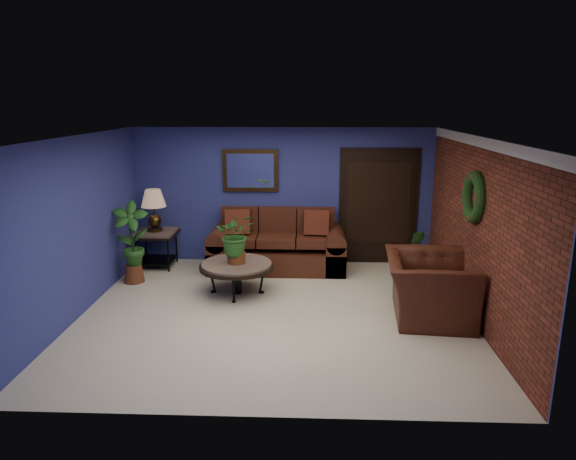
{
  "coord_description": "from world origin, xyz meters",
  "views": [
    {
      "loc": [
        0.45,
        -6.84,
        2.96
      ],
      "look_at": [
        0.16,
        0.55,
        1.09
      ],
      "focal_mm": 32.0,
      "sensor_mm": 36.0,
      "label": 1
    }
  ],
  "objects_px": {
    "table_lamp": "(154,205)",
    "side_chair": "(293,241)",
    "sofa": "(278,248)",
    "armchair": "(429,287)",
    "coffee_table": "(237,266)",
    "end_table": "(156,239)"
  },
  "relations": [
    {
      "from": "sofa",
      "to": "end_table",
      "type": "bearing_deg",
      "value": -178.93
    },
    {
      "from": "coffee_table",
      "to": "armchair",
      "type": "distance_m",
      "value": 2.91
    },
    {
      "from": "coffee_table",
      "to": "armchair",
      "type": "relative_size",
      "value": 0.87
    },
    {
      "from": "side_chair",
      "to": "end_table",
      "type": "bearing_deg",
      "value": 176.6
    },
    {
      "from": "coffee_table",
      "to": "armchair",
      "type": "bearing_deg",
      "value": -15.96
    },
    {
      "from": "sofa",
      "to": "coffee_table",
      "type": "relative_size",
      "value": 2.08
    },
    {
      "from": "coffee_table",
      "to": "side_chair",
      "type": "height_order",
      "value": "side_chair"
    },
    {
      "from": "coffee_table",
      "to": "armchair",
      "type": "height_order",
      "value": "armchair"
    },
    {
      "from": "sofa",
      "to": "armchair",
      "type": "xyz_separation_m",
      "value": [
        2.24,
        -2.13,
        0.08
      ]
    },
    {
      "from": "table_lamp",
      "to": "side_chair",
      "type": "xyz_separation_m",
      "value": [
        2.5,
        0.07,
        -0.65
      ]
    },
    {
      "from": "table_lamp",
      "to": "armchair",
      "type": "relative_size",
      "value": 0.54
    },
    {
      "from": "sofa",
      "to": "side_chair",
      "type": "height_order",
      "value": "sofa"
    },
    {
      "from": "sofa",
      "to": "side_chair",
      "type": "bearing_deg",
      "value": 4.75
    },
    {
      "from": "sofa",
      "to": "side_chair",
      "type": "distance_m",
      "value": 0.32
    },
    {
      "from": "table_lamp",
      "to": "side_chair",
      "type": "distance_m",
      "value": 2.58
    },
    {
      "from": "coffee_table",
      "to": "side_chair",
      "type": "bearing_deg",
      "value": 57.88
    },
    {
      "from": "coffee_table",
      "to": "side_chair",
      "type": "distance_m",
      "value": 1.6
    },
    {
      "from": "sofa",
      "to": "side_chair",
      "type": "relative_size",
      "value": 2.74
    },
    {
      "from": "end_table",
      "to": "armchair",
      "type": "xyz_separation_m",
      "value": [
        4.45,
        -2.09,
        -0.08
      ]
    },
    {
      "from": "sofa",
      "to": "armchair",
      "type": "height_order",
      "value": "sofa"
    },
    {
      "from": "side_chair",
      "to": "armchair",
      "type": "distance_m",
      "value": 2.91
    },
    {
      "from": "table_lamp",
      "to": "sofa",
      "type": "bearing_deg",
      "value": 1.07
    }
  ]
}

